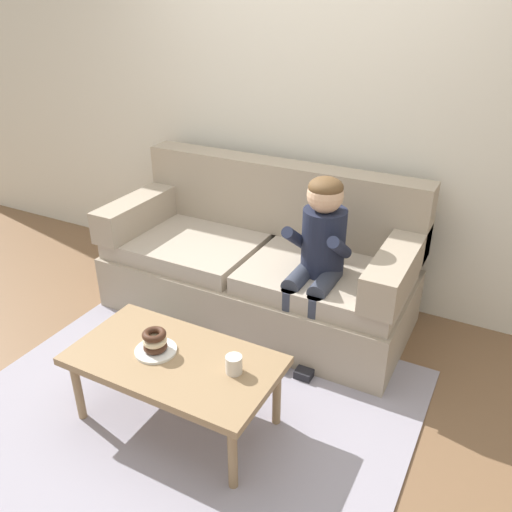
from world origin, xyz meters
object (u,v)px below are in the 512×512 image
(coffee_table, at_px, (174,364))
(toy_controller, at_px, (140,348))
(person_child, at_px, (318,251))
(couch, at_px, (260,265))
(donut, at_px, (155,346))
(mug, at_px, (234,364))

(coffee_table, height_order, toy_controller, coffee_table)
(toy_controller, bearing_deg, person_child, -0.56)
(couch, height_order, person_child, person_child)
(toy_controller, bearing_deg, donut, -71.76)
(couch, relative_size, person_child, 1.85)
(mug, distance_m, toy_controller, 1.04)
(couch, distance_m, coffee_table, 1.16)
(person_child, height_order, donut, person_child)
(donut, relative_size, mug, 1.33)
(person_child, relative_size, donut, 9.18)
(person_child, relative_size, toy_controller, 4.87)
(couch, xyz_separation_m, donut, (0.01, -1.16, 0.09))
(donut, relative_size, toy_controller, 0.53)
(couch, xyz_separation_m, person_child, (0.49, -0.21, 0.32))
(mug, bearing_deg, coffee_table, -172.06)
(donut, bearing_deg, toy_controller, 140.40)
(coffee_table, height_order, mug, mug)
(couch, bearing_deg, coffee_table, -84.08)
(donut, bearing_deg, person_child, 63.47)
(mug, relative_size, toy_controller, 0.40)
(donut, xyz_separation_m, toy_controller, (-0.46, 0.38, -0.42))
(person_child, xyz_separation_m, donut, (-0.47, -0.95, -0.22))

